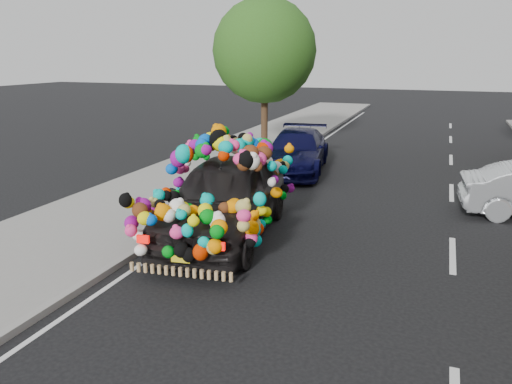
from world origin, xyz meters
The scene contains 7 objects.
ground centered at (0.00, 0.00, 0.00)m, with size 100.00×100.00×0.00m, color black.
sidewalk centered at (-4.30, 0.00, 0.06)m, with size 4.00×60.00×0.12m, color gray.
kerb centered at (-2.35, 0.00, 0.07)m, with size 0.15×60.00×0.13m, color gray.
lane_markings centered at (3.60, 0.00, 0.01)m, with size 6.00×50.00×0.01m, color silver, non-canonical shape.
tree_near_sidewalk centered at (-3.80, 9.50, 4.02)m, with size 4.20×4.20×6.13m.
plush_art_car centered at (-1.16, -0.55, 1.23)m, with size 3.00×5.50×2.37m.
navy_sedan centered at (-1.44, 6.15, 0.69)m, with size 1.94×4.77×1.38m, color black.
Camera 1 is at (3.16, -10.10, 3.89)m, focal length 35.00 mm.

